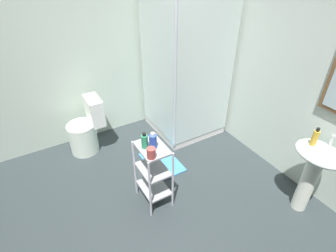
# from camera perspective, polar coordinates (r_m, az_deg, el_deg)

# --- Properties ---
(ground_plane) EXTENTS (4.20, 4.20, 0.02)m
(ground_plane) POSITION_cam_1_polar(r_m,az_deg,el_deg) (2.85, -4.78, -20.46)
(ground_plane) COLOR #2C3436
(wall_back) EXTENTS (4.20, 0.14, 2.50)m
(wall_back) POSITION_cam_1_polar(r_m,az_deg,el_deg) (3.11, 26.78, 10.50)
(wall_back) COLOR silver
(wall_back) RESTS_ON ground_plane
(wall_left) EXTENTS (0.10, 4.20, 2.50)m
(wall_left) POSITION_cam_1_polar(r_m,az_deg,el_deg) (3.61, -19.37, 15.06)
(wall_left) COLOR silver
(wall_left) RESTS_ON ground_plane
(shower_stall) EXTENTS (0.92, 0.92, 2.00)m
(shower_stall) POSITION_cam_1_polar(r_m,az_deg,el_deg) (3.78, 3.21, 4.69)
(shower_stall) COLOR white
(shower_stall) RESTS_ON ground_plane
(pedestal_sink) EXTENTS (0.46, 0.37, 0.81)m
(pedestal_sink) POSITION_cam_1_polar(r_m,az_deg,el_deg) (2.90, 29.58, -7.82)
(pedestal_sink) COLOR white
(pedestal_sink) RESTS_ON ground_plane
(sink_faucet) EXTENTS (0.03, 0.03, 0.10)m
(sink_faucet) POSITION_cam_1_polar(r_m,az_deg,el_deg) (2.84, 32.46, -2.59)
(sink_faucet) COLOR silver
(sink_faucet) RESTS_ON pedestal_sink
(toilet) EXTENTS (0.37, 0.49, 0.76)m
(toilet) POSITION_cam_1_polar(r_m,az_deg,el_deg) (3.65, -17.65, -0.95)
(toilet) COLOR white
(toilet) RESTS_ON ground_plane
(storage_cart) EXTENTS (0.38, 0.28, 0.74)m
(storage_cart) POSITION_cam_1_polar(r_m,az_deg,el_deg) (2.71, -3.31, -9.73)
(storage_cart) COLOR silver
(storage_cart) RESTS_ON ground_plane
(hand_soap_bottle) EXTENTS (0.05, 0.05, 0.18)m
(hand_soap_bottle) POSITION_cam_1_polar(r_m,az_deg,el_deg) (2.74, 29.72, -2.19)
(hand_soap_bottle) COLOR gold
(hand_soap_bottle) RESTS_ON pedestal_sink
(body_wash_bottle_green) EXTENTS (0.06, 0.06, 0.17)m
(body_wash_bottle_green) POSITION_cam_1_polar(r_m,az_deg,el_deg) (2.47, -5.20, -3.35)
(body_wash_bottle_green) COLOR #2D9162
(body_wash_bottle_green) RESTS_ON storage_cart
(shampoo_bottle_blue) EXTENTS (0.07, 0.07, 0.17)m
(shampoo_bottle_blue) POSITION_cam_1_polar(r_m,az_deg,el_deg) (2.46, -3.33, -3.37)
(shampoo_bottle_blue) COLOR #2C4BB8
(shampoo_bottle_blue) RESTS_ON storage_cart
(rinse_cup) EXTENTS (0.08, 0.08, 0.11)m
(rinse_cup) POSITION_cam_1_polar(r_m,az_deg,el_deg) (2.36, -3.73, -5.97)
(rinse_cup) COLOR #B24742
(rinse_cup) RESTS_ON storage_cart
(bath_mat) EXTENTS (0.60, 0.40, 0.02)m
(bath_mat) POSITION_cam_1_polar(r_m,az_deg,el_deg) (3.44, -1.39, -7.95)
(bath_mat) COLOR teal
(bath_mat) RESTS_ON ground_plane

